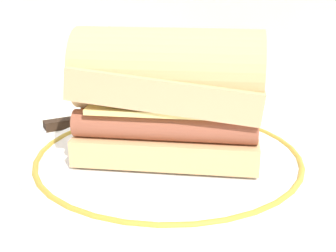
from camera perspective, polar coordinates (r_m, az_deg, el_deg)
name	(u,v)px	position (r m, az deg, el deg)	size (l,w,h in m)	color
ground_plane	(152,163)	(0.48, -2.06, -4.71)	(1.50, 1.50, 0.00)	silver
plate	(168,160)	(0.47, 0.00, -4.31)	(0.30, 0.30, 0.01)	white
sausage_sandwich	(168,94)	(0.44, 0.00, 4.14)	(0.20, 0.15, 0.13)	tan
salt_shaker	(243,81)	(0.67, 9.58, 5.65)	(0.03, 0.03, 0.08)	white
butter_knife	(39,128)	(0.59, -16.10, -0.31)	(0.10, 0.13, 0.01)	silver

